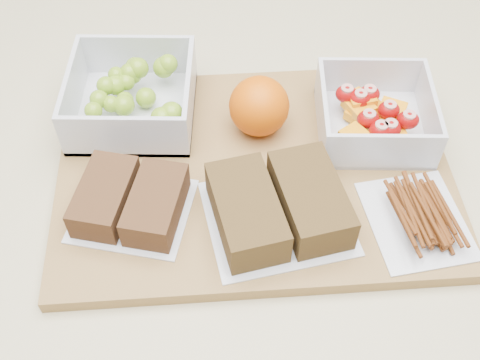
{
  "coord_description": "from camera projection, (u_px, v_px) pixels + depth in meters",
  "views": [
    {
      "loc": [
        -0.01,
        -0.4,
        1.41
      ],
      "look_at": [
        -0.02,
        -0.01,
        0.93
      ],
      "focal_mm": 45.0,
      "sensor_mm": 36.0,
      "label": 1
    }
  ],
  "objects": [
    {
      "name": "sandwich_bag_center",
      "position": [
        279.0,
        206.0,
        0.59
      ],
      "size": [
        0.17,
        0.15,
        0.04
      ],
      "color": "silver",
      "rests_on": "cutting_board"
    },
    {
      "name": "pretzel_bag",
      "position": [
        419.0,
        214.0,
        0.59
      ],
      "size": [
        0.11,
        0.13,
        0.03
      ],
      "color": "silver",
      "rests_on": "cutting_board"
    },
    {
      "name": "orange",
      "position": [
        259.0,
        106.0,
        0.66
      ],
      "size": [
        0.07,
        0.07,
        0.07
      ],
      "primitive_type": "sphere",
      "color": "#E95D05",
      "rests_on": "cutting_board"
    },
    {
      "name": "counter",
      "position": [
        251.0,
        356.0,
        1.0
      ],
      "size": [
        1.2,
        0.9,
        0.9
      ],
      "primitive_type": "cube",
      "color": "beige",
      "rests_on": "ground"
    },
    {
      "name": "fruit_container",
      "position": [
        374.0,
        116.0,
        0.67
      ],
      "size": [
        0.12,
        0.12,
        0.05
      ],
      "color": "silver",
      "rests_on": "cutting_board"
    },
    {
      "name": "cutting_board",
      "position": [
        254.0,
        171.0,
        0.65
      ],
      "size": [
        0.44,
        0.33,
        0.02
      ],
      "primitive_type": "cube",
      "rotation": [
        0.0,
        0.0,
        0.08
      ],
      "color": "olive",
      "rests_on": "counter"
    },
    {
      "name": "grape_container",
      "position": [
        134.0,
        96.0,
        0.68
      ],
      "size": [
        0.14,
        0.14,
        0.06
      ],
      "color": "silver",
      "rests_on": "cutting_board"
    },
    {
      "name": "sandwich_bag_left",
      "position": [
        131.0,
        201.0,
        0.6
      ],
      "size": [
        0.13,
        0.12,
        0.04
      ],
      "color": "silver",
      "rests_on": "cutting_board"
    }
  ]
}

